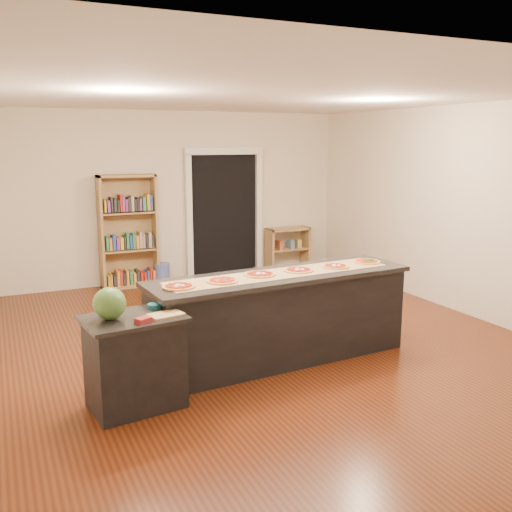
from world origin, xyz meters
name	(u,v)px	position (x,y,z in m)	size (l,w,h in m)	color
room	(263,224)	(0.00, 0.00, 1.40)	(6.00, 7.00, 2.80)	beige
doorway	(224,207)	(0.90, 3.46, 1.20)	(1.40, 0.09, 2.21)	black
kitchen_island	(280,317)	(-0.06, -0.54, 0.48)	(2.88, 0.78, 0.95)	black
side_counter	(135,362)	(-1.72, -0.99, 0.42)	(0.84, 0.61, 0.83)	black
bookshelf	(128,231)	(-0.82, 3.29, 0.90)	(0.90, 0.32, 1.80)	#A98652
low_shelf	(288,249)	(2.06, 3.28, 0.39)	(0.78, 0.33, 0.78)	#A98652
waste_bin	(162,274)	(-0.31, 3.20, 0.18)	(0.24, 0.24, 0.35)	#4A5DA6
kraft_paper	(280,273)	(-0.06, -0.53, 0.95)	(2.50, 0.45, 0.00)	tan
watermelon	(109,304)	(-1.91, -0.99, 0.97)	(0.28, 0.28, 0.28)	#144214
cutting_board	(166,315)	(-1.45, -1.09, 0.84)	(0.29, 0.19, 0.02)	tan
package_red	(143,320)	(-1.68, -1.19, 0.85)	(0.12, 0.09, 0.04)	maroon
package_teal	(154,306)	(-1.49, -0.84, 0.85)	(0.12, 0.12, 0.05)	#195966
pizza_a	(179,286)	(-1.20, -0.65, 0.96)	(0.32, 0.32, 0.02)	tan
pizza_b	(222,281)	(-0.74, -0.61, 0.96)	(0.30, 0.30, 0.02)	tan
pizza_c	(260,274)	(-0.29, -0.52, 0.96)	(0.32, 0.32, 0.02)	tan
pizza_d	(299,270)	(0.17, -0.51, 0.96)	(0.30, 0.30, 0.02)	tan
pizza_e	(336,266)	(0.63, -0.52, 0.96)	(0.29, 0.29, 0.02)	tan
pizza_f	(367,262)	(1.09, -0.46, 0.96)	(0.31, 0.31, 0.02)	tan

